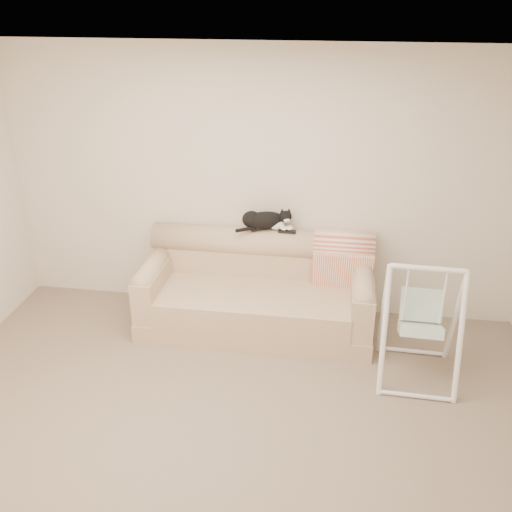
{
  "coord_description": "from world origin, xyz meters",
  "views": [
    {
      "loc": [
        0.73,
        -3.15,
        3.03
      ],
      "look_at": [
        0.05,
        1.27,
        0.9
      ],
      "focal_mm": 40.0,
      "sensor_mm": 36.0,
      "label": 1
    }
  ],
  "objects": [
    {
      "name": "throw_blanket",
      "position": [
        0.81,
        1.84,
        0.72
      ],
      "size": [
        0.57,
        0.38,
        0.58
      ],
      "color": "#C75643",
      "rests_on": "sofa"
    },
    {
      "name": "sofa",
      "position": [
        0.01,
        1.62,
        0.35
      ],
      "size": [
        2.2,
        0.93,
        0.9
      ],
      "color": "tan",
      "rests_on": "ground"
    },
    {
      "name": "baby_swing",
      "position": [
        1.47,
        1.0,
        0.52
      ],
      "size": [
        0.65,
        0.7,
        1.05
      ],
      "color": "white",
      "rests_on": "ground"
    },
    {
      "name": "tuxedo_cat",
      "position": [
        0.05,
        1.85,
        1.0
      ],
      "size": [
        0.54,
        0.31,
        0.22
      ],
      "color": "black",
      "rests_on": "sofa"
    },
    {
      "name": "ground_plane",
      "position": [
        0.0,
        0.0,
        0.0
      ],
      "size": [
        5.0,
        5.0,
        0.0
      ],
      "primitive_type": "plane",
      "color": "#6F614F",
      "rests_on": "ground"
    },
    {
      "name": "room_shell",
      "position": [
        0.0,
        0.0,
        1.53
      ],
      "size": [
        5.04,
        4.04,
        2.6
      ],
      "color": "beige",
      "rests_on": "ground"
    },
    {
      "name": "remote_a",
      "position": [
        0.0,
        1.86,
        0.91
      ],
      "size": [
        0.18,
        0.14,
        0.03
      ],
      "color": "black",
      "rests_on": "sofa"
    },
    {
      "name": "remote_b",
      "position": [
        0.27,
        1.83,
        0.91
      ],
      "size": [
        0.17,
        0.05,
        0.02
      ],
      "color": "black",
      "rests_on": "sofa"
    }
  ]
}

